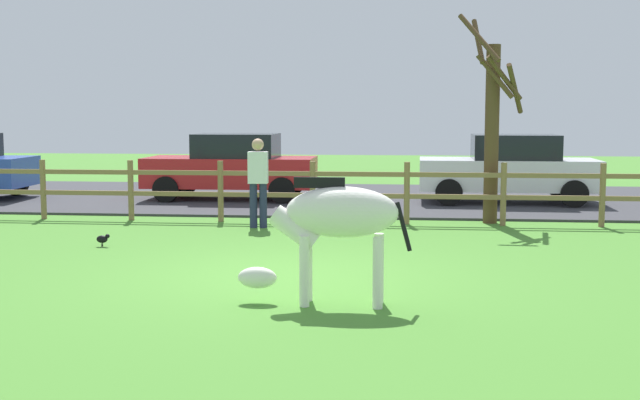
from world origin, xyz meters
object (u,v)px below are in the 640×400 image
zebra (334,221)px  crow_on_grass (103,239)px  parked_car_red (232,166)px  bare_tree (492,123)px  parked_car_white (509,168)px  visitor_near_fence (258,179)px

zebra → crow_on_grass: (-3.98, 3.47, -0.80)m
crow_on_grass → parked_car_red: parked_car_red is taller
zebra → parked_car_red: size_ratio=0.48×
crow_on_grass → bare_tree: bearing=28.3°
parked_car_white → visitor_near_fence: visitor_near_fence is taller
bare_tree → crow_on_grass: (-6.37, -3.43, -1.79)m
bare_tree → zebra: size_ratio=2.05×
bare_tree → visitor_near_fence: bearing=-166.2°
parked_car_white → crow_on_grass: bearing=-136.7°
bare_tree → parked_car_white: size_ratio=0.98×
parked_car_white → visitor_near_fence: 6.64m
crow_on_grass → parked_car_red: bearing=84.7°
bare_tree → crow_on_grass: size_ratio=18.39×
crow_on_grass → visitor_near_fence: size_ratio=0.13×
bare_tree → zebra: 7.37m
bare_tree → parked_car_white: (0.74, 3.25, -1.07)m
visitor_near_fence → bare_tree: bearing=13.8°
parked_car_white → visitor_near_fence: size_ratio=2.45×
parked_car_white → zebra: bearing=-107.1°
bare_tree → parked_car_red: bearing=149.9°
parked_car_red → bare_tree: bearing=-30.1°
zebra → crow_on_grass: bearing=138.9°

